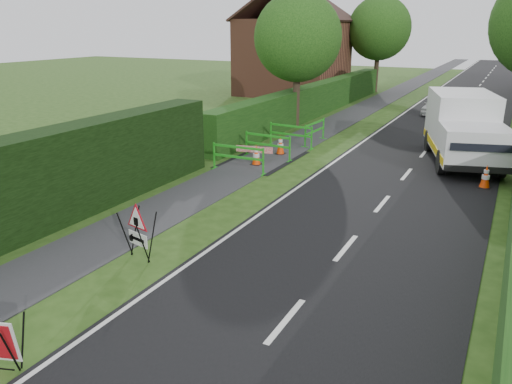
% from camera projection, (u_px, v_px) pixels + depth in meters
% --- Properties ---
extents(ground, '(120.00, 120.00, 0.00)m').
position_uv_depth(ground, '(140.00, 314.00, 9.24)').
color(ground, '#274614').
rests_on(ground, ground).
extents(road_surface, '(6.00, 90.00, 0.02)m').
position_uv_depth(road_surface, '(471.00, 96.00, 37.57)').
color(road_surface, black).
rests_on(road_surface, ground).
extents(footpath, '(2.00, 90.00, 0.02)m').
position_uv_depth(footpath, '(398.00, 92.00, 39.98)').
color(footpath, '#2D2D30').
rests_on(footpath, ground).
extents(hedge_west_far, '(1.00, 24.00, 1.80)m').
position_uv_depth(hedge_west_far, '(316.00, 114.00, 29.93)').
color(hedge_west_far, '#14380F').
rests_on(hedge_west_far, ground).
extents(house_west, '(7.50, 7.40, 7.88)m').
position_uv_depth(house_west, '(293.00, 55.00, 37.93)').
color(house_west, brown).
rests_on(house_west, ground).
extents(tree_nw, '(4.40, 4.40, 6.70)m').
position_uv_depth(tree_nw, '(298.00, 38.00, 24.97)').
color(tree_nw, '#2D2116').
rests_on(tree_nw, ground).
extents(tree_fw, '(4.80, 4.80, 7.24)m').
position_uv_depth(tree_fw, '(379.00, 29.00, 38.31)').
color(tree_fw, '#2D2116').
rests_on(tree_fw, ground).
extents(triangle_sign, '(0.92, 0.92, 1.14)m').
position_uv_depth(triangle_sign, '(136.00, 227.00, 11.14)').
color(triangle_sign, black).
rests_on(triangle_sign, ground).
extents(works_van, '(3.67, 6.04, 2.59)m').
position_uv_depth(works_van, '(464.00, 127.00, 19.10)').
color(works_van, silver).
rests_on(works_van, ground).
extents(traffic_cone_0, '(0.38, 0.38, 0.79)m').
position_uv_depth(traffic_cone_0, '(486.00, 177.00, 16.24)').
color(traffic_cone_0, black).
rests_on(traffic_cone_0, ground).
extents(traffic_cone_1, '(0.38, 0.38, 0.79)m').
position_uv_depth(traffic_cone_1, '(488.00, 157.00, 18.69)').
color(traffic_cone_1, black).
rests_on(traffic_cone_1, ground).
extents(traffic_cone_2, '(0.38, 0.38, 0.79)m').
position_uv_depth(traffic_cone_2, '(498.00, 144.00, 20.62)').
color(traffic_cone_2, black).
rests_on(traffic_cone_2, ground).
extents(traffic_cone_3, '(0.38, 0.38, 0.79)m').
position_uv_depth(traffic_cone_3, '(256.00, 155.00, 18.95)').
color(traffic_cone_3, black).
rests_on(traffic_cone_3, ground).
extents(traffic_cone_4, '(0.38, 0.38, 0.79)m').
position_uv_depth(traffic_cone_4, '(280.00, 145.00, 20.52)').
color(traffic_cone_4, black).
rests_on(traffic_cone_4, ground).
extents(ped_barrier_0, '(2.07, 0.42, 1.00)m').
position_uv_depth(ped_barrier_0, '(238.00, 155.00, 17.97)').
color(ped_barrier_0, '#1F9C1C').
rests_on(ped_barrier_0, ground).
extents(ped_barrier_1, '(2.08, 0.50, 1.00)m').
position_uv_depth(ped_barrier_1, '(268.00, 143.00, 19.83)').
color(ped_barrier_1, '#1F9C1C').
rests_on(ped_barrier_1, ground).
extents(ped_barrier_2, '(2.08, 0.49, 1.00)m').
position_uv_depth(ped_barrier_2, '(291.00, 133.00, 21.71)').
color(ped_barrier_2, '#1F9C1C').
rests_on(ped_barrier_2, ground).
extents(ped_barrier_3, '(0.45, 2.07, 1.00)m').
position_uv_depth(ped_barrier_3, '(315.00, 129.00, 22.40)').
color(ped_barrier_3, '#1F9C1C').
rests_on(ped_barrier_3, ground).
extents(redwhite_plank, '(1.48, 0.31, 0.25)m').
position_uv_depth(redwhite_plank, '(254.00, 160.00, 19.69)').
color(redwhite_plank, red).
rests_on(redwhite_plank, ground).
extents(hatchback_car, '(1.39, 3.17, 1.06)m').
position_uv_depth(hatchback_car, '(436.00, 106.00, 29.68)').
color(hatchback_car, silver).
rests_on(hatchback_car, ground).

